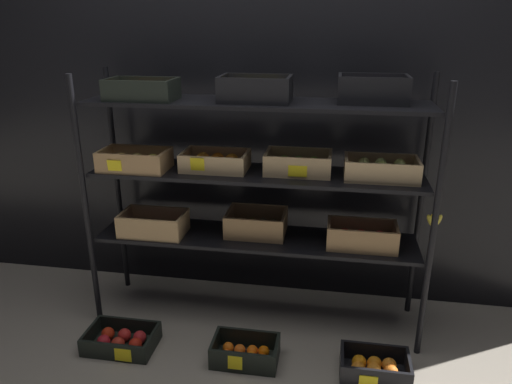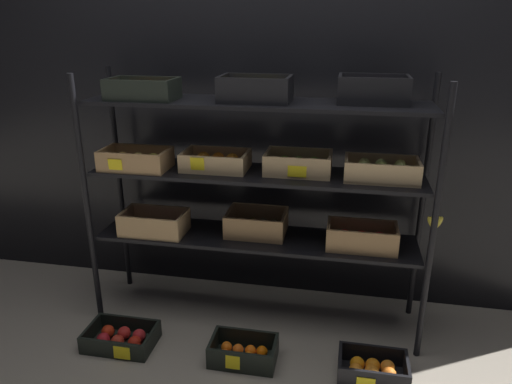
# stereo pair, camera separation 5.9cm
# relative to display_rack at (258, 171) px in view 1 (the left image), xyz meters

# --- Properties ---
(ground_plane) EXTENTS (10.00, 10.00, 0.00)m
(ground_plane) POSITION_rel_display_rack_xyz_m (-0.01, 0.00, -0.92)
(ground_plane) COLOR gray
(storefront_wall) EXTENTS (4.23, 0.12, 2.41)m
(storefront_wall) POSITION_rel_display_rack_xyz_m (-0.01, 0.40, 0.29)
(storefront_wall) COLOR black
(storefront_wall) RESTS_ON ground_plane
(display_rack) EXTENTS (1.93, 0.43, 1.44)m
(display_rack) POSITION_rel_display_rack_xyz_m (0.00, 0.00, 0.00)
(display_rack) COLOR black
(display_rack) RESTS_ON ground_plane
(crate_ground_apple_red) EXTENTS (0.37, 0.25, 0.10)m
(crate_ground_apple_red) POSITION_rel_display_rack_xyz_m (-0.68, -0.42, -0.87)
(crate_ground_apple_red) COLOR black
(crate_ground_apple_red) RESTS_ON ground_plane
(crate_ground_tangerine) EXTENTS (0.35, 0.22, 0.12)m
(crate_ground_tangerine) POSITION_rel_display_rack_xyz_m (0.00, -0.42, -0.87)
(crate_ground_tangerine) COLOR black
(crate_ground_tangerine) RESTS_ON ground_plane
(crate_ground_orange) EXTENTS (0.34, 0.22, 0.12)m
(crate_ground_orange) POSITION_rel_display_rack_xyz_m (0.66, -0.42, -0.87)
(crate_ground_orange) COLOR black
(crate_ground_orange) RESTS_ON ground_plane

